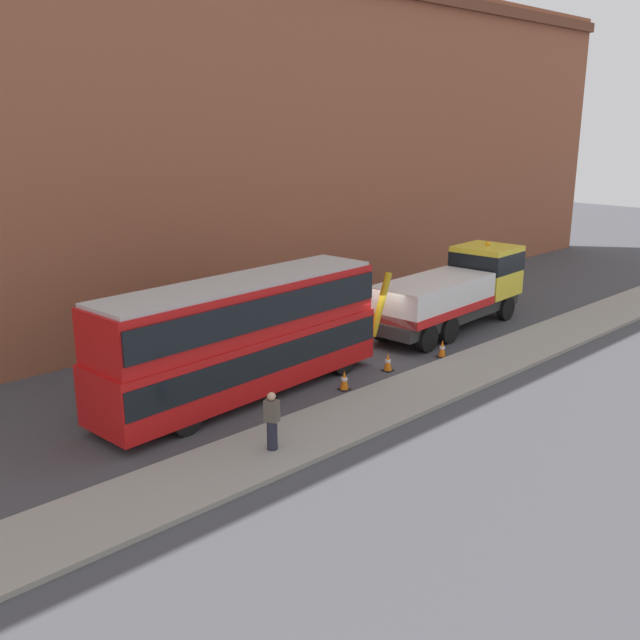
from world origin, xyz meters
TOP-DOWN VIEW (x-y plane):
  - ground_plane at (0.00, 0.00)m, footprint 120.00×120.00m
  - near_kerb at (0.00, -4.20)m, footprint 60.00×2.80m
  - building_facade at (0.00, 7.24)m, footprint 60.00×1.50m
  - recovery_tow_truck at (5.76, -0.23)m, footprint 10.22×3.24m
  - double_decker_bus at (-6.28, -0.26)m, footprint 11.16×3.29m
  - pedestrian_onlooker at (-8.47, -4.33)m, footprint 0.41×0.47m
  - traffic_cone_near_bus at (-3.43, -2.25)m, footprint 0.36×0.36m
  - traffic_cone_midway at (-0.84, -2.02)m, footprint 0.36×0.36m
  - traffic_cone_near_truck at (1.96, -2.44)m, footprint 0.36×0.36m

SIDE VIEW (x-z plane):
  - ground_plane at x=0.00m, z-range 0.00..0.00m
  - near_kerb at x=0.00m, z-range 0.00..0.15m
  - traffic_cone_near_bus at x=-3.43m, z-range -0.02..0.70m
  - traffic_cone_midway at x=-0.84m, z-range -0.02..0.70m
  - traffic_cone_near_truck at x=1.96m, z-range -0.02..0.70m
  - pedestrian_onlooker at x=-8.47m, z-range 0.13..1.84m
  - recovery_tow_truck at x=5.76m, z-range -0.08..3.59m
  - double_decker_bus at x=-6.28m, z-range 0.20..4.26m
  - building_facade at x=0.00m, z-range 0.07..16.07m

